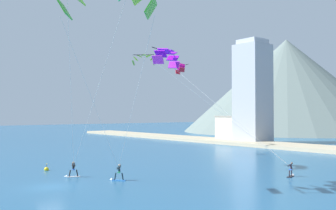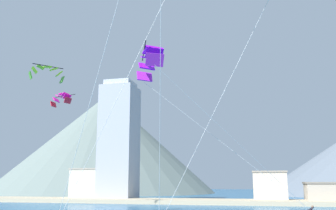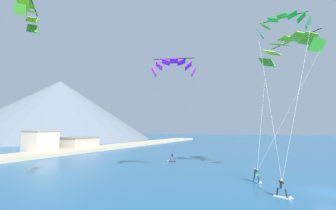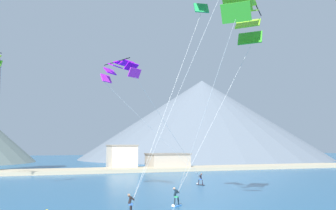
{
  "view_description": "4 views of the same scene",
  "coord_description": "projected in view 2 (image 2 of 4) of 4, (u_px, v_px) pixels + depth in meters",
  "views": [
    {
      "loc": [
        35.21,
        -14.08,
        7.07
      ],
      "look_at": [
        3.15,
        11.99,
        8.03
      ],
      "focal_mm": 40.0,
      "sensor_mm": 36.0,
      "label": 1
    },
    {
      "loc": [
        7.19,
        -14.62,
        3.74
      ],
      "look_at": [
        -0.81,
        17.19,
        10.54
      ],
      "focal_mm": 40.0,
      "sensor_mm": 36.0,
      "label": 2
    },
    {
      "loc": [
        -28.02,
        3.58,
        6.45
      ],
      "look_at": [
        2.1,
        19.24,
        9.92
      ],
      "focal_mm": 24.0,
      "sensor_mm": 36.0,
      "label": 3
    },
    {
      "loc": [
        -11.9,
        -26.14,
        5.62
      ],
      "look_at": [
        1.98,
        11.38,
        9.96
      ],
      "focal_mm": 40.0,
      "sensor_mm": 36.0,
      "label": 4
    }
  ],
  "objects": [
    {
      "name": "parafoil_kite_distant_high_outer",
      "position": [
        62.0,
        98.0,
        58.3
      ],
      "size": [
        4.65,
        3.18,
        1.95
      ],
      "color": "red"
    },
    {
      "name": "shoreline_strip",
      "position": [
        223.0,
        202.0,
        66.55
      ],
      "size": [
        180.0,
        10.0,
        0.7
      ],
      "primitive_type": "cube",
      "color": "tan",
      "rests_on": "ground"
    },
    {
      "name": "shore_building_promenade_mid",
      "position": [
        93.0,
        185.0,
        77.38
      ],
      "size": [
        8.06,
        6.3,
        6.56
      ],
      "color": "beige",
      "rests_on": "ground"
    },
    {
      "name": "shore_building_harbour_front",
      "position": [
        270.0,
        187.0,
        69.6
      ],
      "size": [
        6.18,
        6.95,
        5.8
      ],
      "color": "beige",
      "rests_on": "ground"
    },
    {
      "name": "highrise_tower",
      "position": [
        119.0,
        141.0,
        78.18
      ],
      "size": [
        7.0,
        7.0,
        24.98
      ],
      "color": "#999EA8",
      "rests_on": "ground"
    },
    {
      "name": "shore_building_quay_east",
      "position": [
        333.0,
        193.0,
        64.94
      ],
      "size": [
        9.32,
        7.27,
        3.81
      ],
      "color": "#A89E8E",
      "rests_on": "ground"
    },
    {
      "name": "parafoil_kite_mid_center",
      "position": [
        151.0,
        61.0,
        33.66
      ],
      "size": [
        15.29,
        9.74,
        14.1
      ],
      "color": "#B528C9"
    },
    {
      "name": "parafoil_kite_distant_low_drift",
      "position": [
        47.0,
        71.0,
        44.21
      ],
      "size": [
        3.43,
        3.49,
        1.82
      ],
      "color": "#3A9222"
    },
    {
      "name": "mountain_peak_west_ridge",
      "position": [
        105.0,
        143.0,
        140.55
      ],
      "size": [
        81.3,
        81.3,
        36.64
      ],
      "color": "slate",
      "rests_on": "ground"
    }
  ]
}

